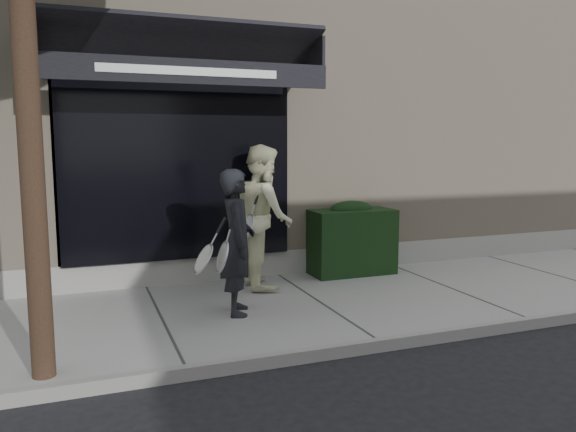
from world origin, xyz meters
name	(u,v)px	position (x,y,z in m)	size (l,w,h in m)	color
ground	(318,310)	(0.00, 0.00, 0.00)	(80.00, 80.00, 0.00)	black
sidewalk	(318,305)	(0.00, 0.00, 0.06)	(20.00, 3.00, 0.12)	#989994
curb	(378,345)	(0.00, -1.55, 0.07)	(20.00, 0.10, 0.14)	gray
building_facade	(221,113)	(-0.01, 4.96, 2.74)	(14.30, 8.04, 5.64)	#C1AF93
hedge	(351,239)	(1.10, 1.25, 0.66)	(1.30, 0.70, 1.14)	black
pedestrian_front	(237,242)	(-1.11, -0.14, 0.98)	(0.86, 0.86, 1.73)	black
pedestrian_back	(263,216)	(-0.42, 0.97, 1.12)	(0.85, 1.04, 2.01)	beige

